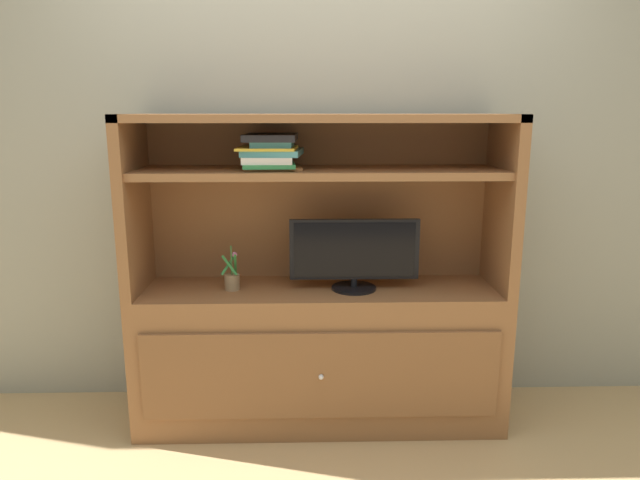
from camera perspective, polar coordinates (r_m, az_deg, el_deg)
The scene contains 6 objects.
ground_plane at distance 2.74m, azimuth 0.20°, elevation -21.34°, with size 8.00×8.00×0.00m, color tan.
painted_rear_wall at distance 3.02m, azimuth -0.19°, elevation 10.15°, with size 6.00×0.10×2.80m, color gray.
media_console at distance 2.87m, azimuth -0.03°, elevation -8.43°, with size 1.79×0.49×1.52m.
tv_monitor at distance 2.74m, azimuth 3.43°, elevation -1.34°, with size 0.62×0.21×0.34m.
potted_plant at distance 2.79m, azimuth -8.71°, elevation -3.95°, with size 0.09×0.09×0.22m.
magazine_stack at distance 2.68m, azimuth -4.92°, elevation 8.73°, with size 0.30×0.33×0.16m.
Camera 1 is at (-0.07, -2.27, 1.53)m, focal length 32.26 mm.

